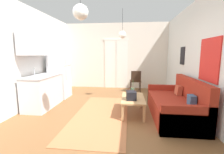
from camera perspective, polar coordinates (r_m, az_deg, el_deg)
name	(u,v)px	position (r m, az deg, el deg)	size (l,w,h in m)	color
ground_plane	(103,122)	(3.66, -3.48, -16.27)	(4.94, 7.56, 0.10)	brown
wall_back	(116,56)	(6.83, 1.48, 7.61)	(4.54, 0.13, 2.78)	silver
wall_right	(213,59)	(3.67, 33.11, 5.71)	(0.12, 7.16, 2.78)	silver
wall_left	(6,58)	(4.31, -34.38, 5.82)	(0.12, 7.16, 2.78)	white
area_rug	(101,114)	(3.94, -3.91, -13.55)	(1.27, 2.92, 0.01)	#B26B42
couch	(177,106)	(3.99, 22.70, -9.65)	(0.94, 1.92, 0.92)	maroon
coffee_table	(133,99)	(3.92, 7.71, -8.15)	(0.55, 1.05, 0.42)	tan
bamboo_vase	(133,91)	(4.11, 7.67, -5.23)	(0.11, 0.11, 0.41)	#47704C
handbag	(131,95)	(3.70, 7.09, -6.67)	(0.24, 0.29, 0.31)	black
refrigerator	(60,74)	(5.56, -18.71, 0.91)	(0.60, 0.65, 1.59)	white
kitchen_counter	(41,79)	(4.69, -24.66, -0.51)	(0.61, 1.24, 2.12)	silver
accent_chair	(136,80)	(6.14, 8.67, -1.10)	(0.44, 0.42, 0.84)	black
pendant_lamp_near	(81,12)	(3.02, -11.49, 22.34)	(0.27, 0.27, 0.71)	black
pendant_lamp_far	(122,35)	(4.74, 3.84, 15.26)	(0.22, 0.22, 0.85)	black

